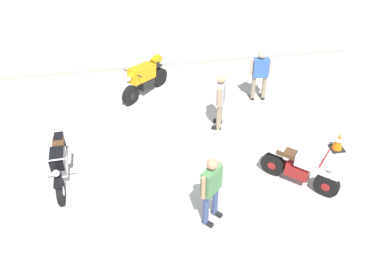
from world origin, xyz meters
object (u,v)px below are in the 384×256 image
at_px(motorcycle_black_cruiser, 60,163).
at_px(traffic_cone, 339,141).
at_px(person_in_green_shirt, 211,186).
at_px(person_in_blue_shirt, 260,73).
at_px(motorcycle_orange_sportbike, 144,78).
at_px(motorcycle_cream_vintage, 300,168).
at_px(person_in_gray_shirt, 220,98).

height_order(motorcycle_black_cruiser, traffic_cone, motorcycle_black_cruiser).
distance_m(person_in_green_shirt, person_in_blue_shirt, 5.04).
distance_m(person_in_blue_shirt, traffic_cone, 3.09).
height_order(motorcycle_orange_sportbike, traffic_cone, motorcycle_orange_sportbike).
relative_size(motorcycle_cream_vintage, person_in_blue_shirt, 0.93).
bearing_deg(person_in_gray_shirt, motorcycle_black_cruiser, 39.95).
bearing_deg(person_in_green_shirt, person_in_blue_shirt, 108.34).
height_order(motorcycle_cream_vintage, traffic_cone, motorcycle_cream_vintage).
bearing_deg(person_in_gray_shirt, motorcycle_cream_vintage, 139.23).
bearing_deg(motorcycle_black_cruiser, motorcycle_cream_vintage, 76.93).
distance_m(motorcycle_cream_vintage, person_in_gray_shirt, 2.93).
bearing_deg(motorcycle_black_cruiser, person_in_gray_shirt, 106.97).
relative_size(motorcycle_orange_sportbike, person_in_blue_shirt, 0.91).
distance_m(motorcycle_cream_vintage, person_in_blue_shirt, 3.72).
relative_size(motorcycle_orange_sportbike, person_in_green_shirt, 0.86).
distance_m(person_in_gray_shirt, traffic_cone, 3.34).
xyz_separation_m(motorcycle_orange_sportbike, traffic_cone, (4.84, -3.54, -0.33)).
bearing_deg(motorcycle_cream_vintage, person_in_blue_shirt, 130.32).
relative_size(person_in_green_shirt, person_in_blue_shirt, 1.06).
height_order(motorcycle_cream_vintage, motorcycle_orange_sportbike, motorcycle_orange_sportbike).
bearing_deg(motorcycle_orange_sportbike, traffic_cone, 99.09).
distance_m(person_in_gray_shirt, person_in_blue_shirt, 1.87).
distance_m(motorcycle_orange_sportbike, person_in_blue_shirt, 3.56).
xyz_separation_m(motorcycle_black_cruiser, person_in_gray_shirt, (4.23, 1.47, 0.44)).
height_order(person_in_gray_shirt, person_in_green_shirt, person_in_green_shirt).
distance_m(motorcycle_black_cruiser, person_in_green_shirt, 3.80).
bearing_deg(motorcycle_orange_sportbike, person_in_gray_shirt, 89.18).
height_order(motorcycle_cream_vintage, person_in_gray_shirt, person_in_gray_shirt).
distance_m(motorcycle_black_cruiser, person_in_blue_shirt, 6.29).
relative_size(motorcycle_black_cruiser, motorcycle_cream_vintage, 1.34).
xyz_separation_m(motorcycle_black_cruiser, person_in_blue_shirt, (5.71, 2.61, 0.43)).
bearing_deg(person_in_green_shirt, motorcycle_black_cruiser, -161.77).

